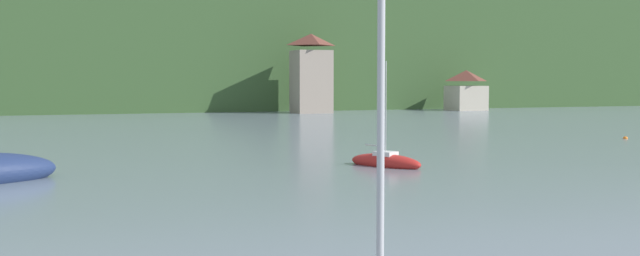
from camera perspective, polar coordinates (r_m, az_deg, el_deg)
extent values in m
cube|color=#38562D|center=(132.29, -16.21, 5.88)|extent=(352.00, 62.18, 19.64)
ellipsoid|color=#2D4C28|center=(151.57, -6.87, 4.60)|extent=(246.40, 43.53, 37.20)
cube|color=gray|center=(100.86, -0.68, 3.57)|extent=(4.78, 4.50, 8.45)
pyramid|color=brown|center=(101.01, -0.69, 6.79)|extent=(5.02, 4.72, 1.57)
cube|color=#BCB29E|center=(111.45, 11.13, 2.27)|extent=(4.86, 4.59, 3.60)
pyramid|color=brown|center=(111.42, 11.15, 3.96)|extent=(5.10, 4.82, 1.61)
ellipsoid|color=red|center=(38.85, 5.04, -2.64)|extent=(3.21, 4.48, 0.90)
cylinder|color=#B7B7BC|center=(38.64, 5.07, 1.43)|extent=(0.05, 0.05, 5.02)
cylinder|color=#ADADB2|center=(39.17, 4.26, -1.34)|extent=(0.67, 1.21, 0.05)
cube|color=silver|center=(38.80, 5.05, -2.04)|extent=(1.23, 1.35, 0.33)
cylinder|color=#B7B7BC|center=(8.42, 4.70, 4.05)|extent=(0.09, 0.09, 7.47)
sphere|color=orange|center=(61.33, 22.37, -0.77)|extent=(0.36, 0.36, 0.36)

